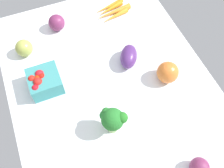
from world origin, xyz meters
The scene contains 9 objects.
tablecloth centered at (0.00, 0.00, 1.00)cm, with size 104.00×76.00×2.00cm, color white.
heirloom_tomato_orange centered at (4.20, 20.80, 6.15)cm, with size 8.30×8.30×8.30cm, color orange.
broccoli_head centered at (15.27, -5.99, 9.45)cm, with size 8.23×8.49×11.73cm.
eggplant centered at (-8.57, 10.48, 5.28)cm, with size 11.04×6.56×6.56cm, color #522B70.
red_onion_near_basket centered at (38.55, 13.87, 5.10)cm, with size 6.21×6.21×6.21cm, color #7B2E57.
heirloom_tomato_green centered at (-27.92, -26.91, 5.45)cm, with size 6.90×6.90×6.90cm, color #A2AA4C.
carrot_bunch centered at (-36.26, 14.41, 3.29)cm, with size 12.44×17.72×2.80cm.
berry_basket centered at (-9.36, -23.31, 5.93)cm, with size 11.49×11.49×8.17cm.
red_onion_center centered at (-36.34, -11.09, 5.52)cm, with size 7.03×7.03×7.03cm, color #752A56.
Camera 1 is at (45.39, -18.10, 86.61)cm, focal length 41.13 mm.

